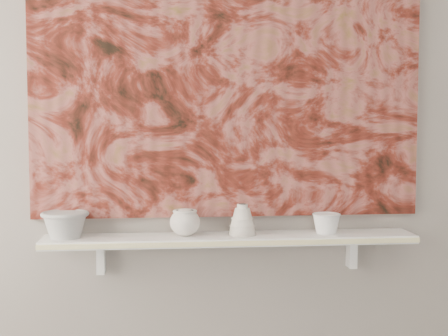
{
  "coord_description": "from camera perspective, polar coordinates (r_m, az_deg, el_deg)",
  "views": [
    {
      "loc": [
        -0.26,
        -0.81,
        1.35
      ],
      "look_at": [
        -0.03,
        1.49,
        1.19
      ],
      "focal_mm": 50.0,
      "sensor_mm": 36.0,
      "label": 1
    }
  ],
  "objects": [
    {
      "name": "shelf",
      "position": [
        2.37,
        0.62,
        -6.51
      ],
      "size": [
        1.4,
        0.18,
        0.03
      ],
      "primitive_type": "cube",
      "color": "white",
      "rests_on": "wall_back"
    },
    {
      "name": "bracket_left",
      "position": [
        2.44,
        -11.19,
        -8.05
      ],
      "size": [
        0.03,
        0.06,
        0.12
      ],
      "primitive_type": "cube",
      "color": "white",
      "rests_on": "wall_back"
    },
    {
      "name": "bowl_grey",
      "position": [
        2.37,
        -14.32,
        -5.02
      ],
      "size": [
        0.18,
        0.18,
        0.1
      ],
      "primitive_type": null,
      "rotation": [
        0.0,
        0.0,
        0.04
      ],
      "color": "gray",
      "rests_on": "shelf"
    },
    {
      "name": "painting",
      "position": [
        2.41,
        0.41,
        8.61
      ],
      "size": [
        1.5,
        0.02,
        1.1
      ],
      "primitive_type": "cube",
      "color": "maroon",
      "rests_on": "wall_back"
    },
    {
      "name": "bowl_white",
      "position": [
        2.42,
        9.35,
        -5.0
      ],
      "size": [
        0.11,
        0.11,
        0.08
      ],
      "primitive_type": null,
      "rotation": [
        0.0,
        0.0,
        0.01
      ],
      "color": "white",
      "rests_on": "shelf"
    },
    {
      "name": "cup_cream",
      "position": [
        2.34,
        -3.59,
        -4.98
      ],
      "size": [
        0.12,
        0.12,
        0.1
      ],
      "primitive_type": null,
      "rotation": [
        0.0,
        0.0,
        -0.06
      ],
      "color": "beige",
      "rests_on": "shelf"
    },
    {
      "name": "bracket_right",
      "position": [
        2.54,
        11.59,
        -7.56
      ],
      "size": [
        0.03,
        0.06,
        0.12
      ],
      "primitive_type": "cube",
      "color": "white",
      "rests_on": "wall_back"
    },
    {
      "name": "shelf_stripe",
      "position": [
        2.27,
        0.88,
        -6.93
      ],
      "size": [
        1.4,
        0.01,
        0.02
      ],
      "primitive_type": "cube",
      "color": "beige",
      "rests_on": "shelf"
    },
    {
      "name": "bell_vessel",
      "position": [
        2.36,
        1.68,
        -4.72
      ],
      "size": [
        0.12,
        0.12,
        0.12
      ],
      "primitive_type": null,
      "rotation": [
        0.0,
        0.0,
        0.09
      ],
      "color": "white",
      "rests_on": "shelf"
    },
    {
      "name": "house_motif",
      "position": [
        2.49,
        10.81,
        1.3
      ],
      "size": [
        0.09,
        0.0,
        0.08
      ],
      "primitive_type": "cube",
      "color": "black",
      "rests_on": "painting"
    },
    {
      "name": "wall_back",
      "position": [
        2.42,
        0.37,
        4.09
      ],
      "size": [
        3.6,
        0.0,
        3.6
      ],
      "primitive_type": "plane",
      "rotation": [
        1.57,
        0.0,
        0.0
      ],
      "color": "gray",
      "rests_on": "floor"
    }
  ]
}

